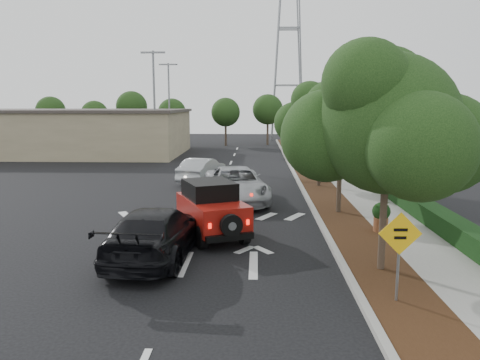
{
  "coord_description": "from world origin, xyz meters",
  "views": [
    {
      "loc": [
        2.08,
        -13.27,
        4.72
      ],
      "look_at": [
        1.49,
        3.0,
        2.05
      ],
      "focal_mm": 35.0,
      "sensor_mm": 36.0,
      "label": 1
    }
  ],
  "objects_px": {
    "silver_suv_ahead": "(236,185)",
    "speed_hump_sign": "(399,245)",
    "red_jeep": "(210,208)",
    "black_suv_oncoming": "(156,233)"
  },
  "relations": [
    {
      "from": "red_jeep",
      "to": "black_suv_oncoming",
      "type": "distance_m",
      "value": 2.89
    },
    {
      "from": "red_jeep",
      "to": "black_suv_oncoming",
      "type": "relative_size",
      "value": 0.74
    },
    {
      "from": "silver_suv_ahead",
      "to": "speed_hump_sign",
      "type": "bearing_deg",
      "value": -79.02
    },
    {
      "from": "silver_suv_ahead",
      "to": "black_suv_oncoming",
      "type": "height_order",
      "value": "silver_suv_ahead"
    },
    {
      "from": "silver_suv_ahead",
      "to": "black_suv_oncoming",
      "type": "bearing_deg",
      "value": -113.02
    },
    {
      "from": "red_jeep",
      "to": "black_suv_oncoming",
      "type": "xyz_separation_m",
      "value": [
        -1.43,
        -2.51,
        -0.22
      ]
    },
    {
      "from": "red_jeep",
      "to": "speed_hump_sign",
      "type": "bearing_deg",
      "value": -72.68
    },
    {
      "from": "speed_hump_sign",
      "to": "silver_suv_ahead",
      "type": "bearing_deg",
      "value": 108.73
    },
    {
      "from": "black_suv_oncoming",
      "to": "speed_hump_sign",
      "type": "xyz_separation_m",
      "value": [
        6.4,
        -3.24,
        0.7
      ]
    },
    {
      "from": "speed_hump_sign",
      "to": "red_jeep",
      "type": "bearing_deg",
      "value": 129.26
    }
  ]
}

